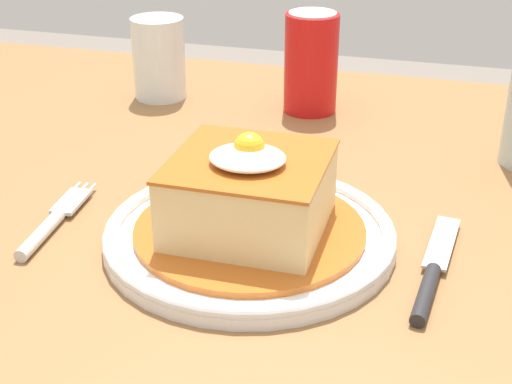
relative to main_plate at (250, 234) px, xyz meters
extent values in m
cube|color=olive|center=(0.04, 0.10, -0.03)|extent=(1.41, 0.83, 0.04)
cylinder|color=olive|center=(-0.58, 0.43, -0.40)|extent=(0.07, 0.07, 0.70)
cylinder|color=white|center=(0.00, 0.00, 0.00)|extent=(0.25, 0.25, 0.01)
torus|color=white|center=(0.00, 0.00, 0.00)|extent=(0.25, 0.25, 0.01)
cylinder|color=#B75B1E|center=(0.00, 0.00, 0.00)|extent=(0.20, 0.20, 0.01)
cube|color=#E5C684|center=(0.00, 0.00, 0.04)|extent=(0.13, 0.12, 0.06)
cube|color=#B75B1E|center=(0.00, 0.00, 0.07)|extent=(0.13, 0.13, 0.00)
ellipsoid|color=white|center=(0.00, -0.01, 0.08)|extent=(0.06, 0.06, 0.01)
sphere|color=yellow|center=(0.00, 0.00, 0.08)|extent=(0.03, 0.03, 0.03)
cylinder|color=silver|center=(-0.18, -0.05, 0.00)|extent=(0.02, 0.08, 0.01)
cube|color=silver|center=(-0.18, 0.02, 0.00)|extent=(0.03, 0.05, 0.00)
cylinder|color=silver|center=(-0.18, 0.04, 0.00)|extent=(0.01, 0.03, 0.00)
cylinder|color=silver|center=(-0.18, 0.04, 0.00)|extent=(0.01, 0.03, 0.00)
cylinder|color=silver|center=(-0.19, 0.04, 0.00)|extent=(0.01, 0.03, 0.00)
cylinder|color=#262628|center=(0.15, -0.05, 0.00)|extent=(0.02, 0.08, 0.01)
cube|color=silver|center=(0.16, 0.04, 0.00)|extent=(0.03, 0.09, 0.00)
cylinder|color=red|center=(-0.02, 0.34, 0.05)|extent=(0.07, 0.07, 0.12)
cylinder|color=silver|center=(-0.02, 0.34, 0.11)|extent=(0.06, 0.06, 0.00)
cylinder|color=#3F2314|center=(-0.22, 0.33, 0.02)|extent=(0.06, 0.06, 0.06)
cylinder|color=silver|center=(-0.22, 0.33, 0.04)|extent=(0.07, 0.07, 0.10)
camera|label=1|loc=(0.16, -0.53, 0.32)|focal=52.10mm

